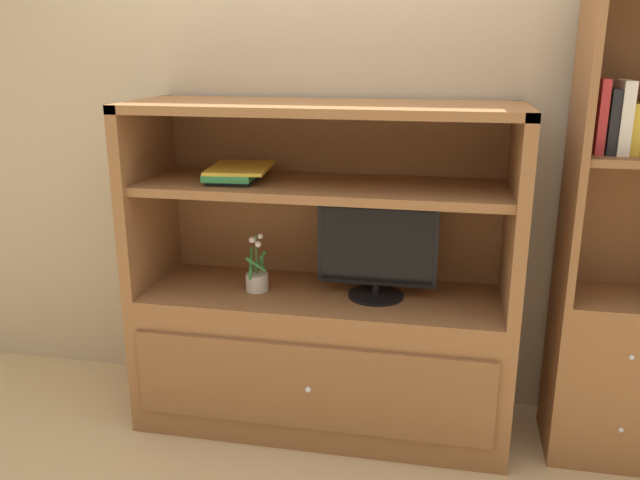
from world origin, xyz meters
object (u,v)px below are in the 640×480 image
at_px(magazine_stack, 237,172).
at_px(upright_book_row, 627,120).
at_px(media_console, 322,324).
at_px(bookshelf_tall, 623,313).
at_px(tv_monitor, 377,252).
at_px(potted_plant, 257,278).

height_order(magazine_stack, upright_book_row, upright_book_row).
relative_size(media_console, bookshelf_tall, 0.84).
bearing_deg(magazine_stack, upright_book_row, -0.08).
bearing_deg(magazine_stack, tv_monitor, -0.62).
xyz_separation_m(magazine_stack, upright_book_row, (1.50, -0.00, 0.25)).
bearing_deg(bookshelf_tall, media_console, -179.79).
bearing_deg(tv_monitor, bookshelf_tall, 0.83).
bearing_deg(media_console, potted_plant, -173.33).
relative_size(tv_monitor, upright_book_row, 1.84).
distance_m(potted_plant, upright_book_row, 1.58).
xyz_separation_m(bookshelf_tall, upright_book_row, (-0.08, -0.01, 0.75)).
height_order(media_console, magazine_stack, media_console).
height_order(tv_monitor, bookshelf_tall, bookshelf_tall).
bearing_deg(tv_monitor, upright_book_row, 0.27).
bearing_deg(tv_monitor, potted_plant, -177.41).
relative_size(tv_monitor, magazine_stack, 1.40).
bearing_deg(bookshelf_tall, tv_monitor, -179.17).
xyz_separation_m(tv_monitor, magazine_stack, (-0.60, 0.01, 0.31)).
height_order(media_console, bookshelf_tall, bookshelf_tall).
xyz_separation_m(tv_monitor, upright_book_row, (0.90, 0.00, 0.56)).
bearing_deg(tv_monitor, media_console, 177.57).
xyz_separation_m(potted_plant, magazine_stack, (-0.08, 0.03, 0.45)).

